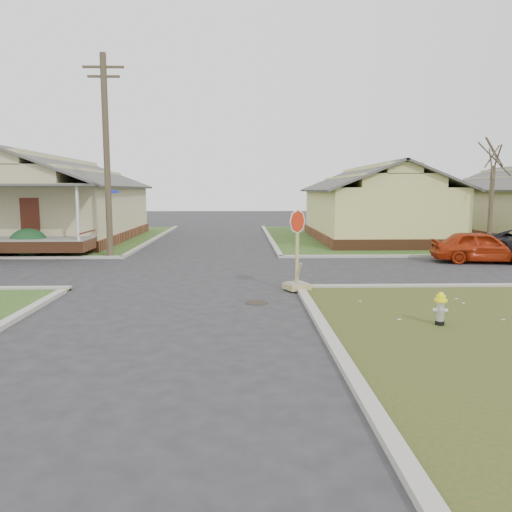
{
  "coord_description": "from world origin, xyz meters",
  "views": [
    {
      "loc": [
        1.79,
        -13.9,
        3.08
      ],
      "look_at": [
        2.23,
        1.0,
        1.1
      ],
      "focal_mm": 35.0,
      "sensor_mm": 36.0,
      "label": 1
    }
  ],
  "objects_px": {
    "fire_hydrant": "(440,307)",
    "stop_sign": "(297,272)",
    "red_sedan": "(481,247)",
    "utility_pole": "(107,154)"
  },
  "relations": [
    {
      "from": "stop_sign",
      "to": "red_sedan",
      "type": "distance_m",
      "value": 10.3
    },
    {
      "from": "utility_pole",
      "to": "fire_hydrant",
      "type": "relative_size",
      "value": 11.92
    },
    {
      "from": "utility_pole",
      "to": "fire_hydrant",
      "type": "distance_m",
      "value": 16.44
    },
    {
      "from": "red_sedan",
      "to": "fire_hydrant",
      "type": "bearing_deg",
      "value": 158.72
    },
    {
      "from": "utility_pole",
      "to": "fire_hydrant",
      "type": "height_order",
      "value": "utility_pole"
    },
    {
      "from": "utility_pole",
      "to": "red_sedan",
      "type": "height_order",
      "value": "utility_pole"
    },
    {
      "from": "fire_hydrant",
      "to": "red_sedan",
      "type": "bearing_deg",
      "value": 77.58
    },
    {
      "from": "utility_pole",
      "to": "red_sedan",
      "type": "distance_m",
      "value": 16.8
    },
    {
      "from": "fire_hydrant",
      "to": "stop_sign",
      "type": "bearing_deg",
      "value": 141.15
    },
    {
      "from": "red_sedan",
      "to": "utility_pole",
      "type": "bearing_deg",
      "value": 91.62
    }
  ]
}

